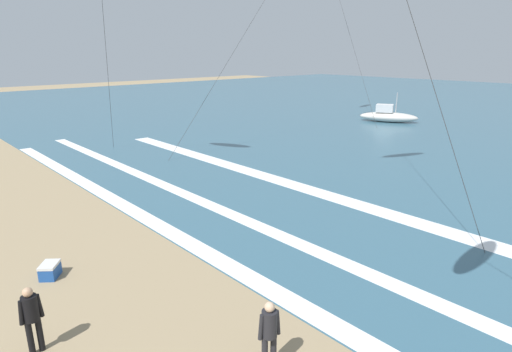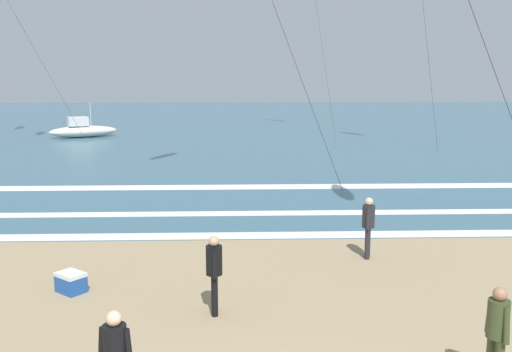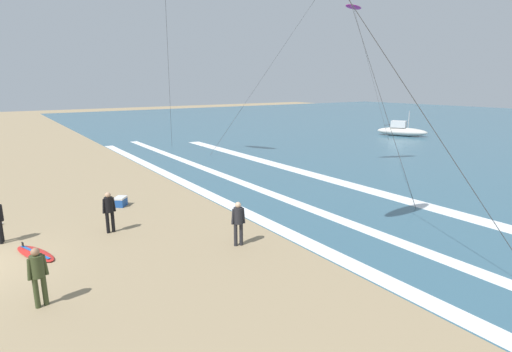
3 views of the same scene
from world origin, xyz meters
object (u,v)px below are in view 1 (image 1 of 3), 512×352
at_px(offshore_boat, 388,116).
at_px(cooler_box, 50,270).
at_px(surfer_background_far, 269,330).
at_px(surfer_foreground_main, 31,314).

distance_m(offshore_boat, cooler_box, 33.54).
distance_m(surfer_background_far, offshore_boat, 34.03).
bearing_deg(surfer_foreground_main, cooler_box, 158.21).
bearing_deg(surfer_background_far, offshore_boat, 116.88).
bearing_deg(offshore_boat, surfer_background_far, -63.12).
xyz_separation_m(surfer_foreground_main, offshore_boat, (-11.56, 33.74, -0.40)).
bearing_deg(surfer_background_far, cooler_box, -163.14).
relative_size(surfer_foreground_main, cooler_box, 2.11).
xyz_separation_m(offshore_boat, cooler_box, (8.39, -32.47, -0.33)).
height_order(offshore_boat, cooler_box, offshore_boat).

